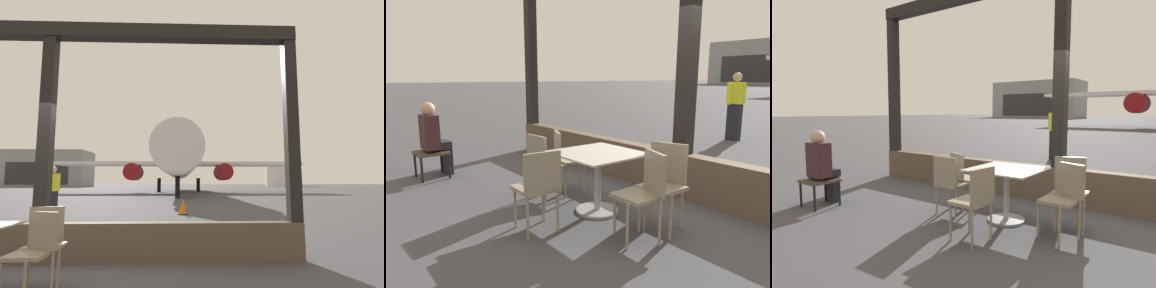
# 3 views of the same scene
# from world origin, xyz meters

# --- Properties ---
(window_frame) EXTENTS (8.24, 0.24, 3.88)m
(window_frame) POSITION_xyz_m (0.00, 0.00, 1.40)
(window_frame) COLOR brown
(window_frame) RESTS_ON ground
(dining_table) EXTENTS (0.93, 0.93, 0.74)m
(dining_table) POSITION_xyz_m (-0.26, -1.30, 0.48)
(dining_table) COLOR #ADA89E
(dining_table) RESTS_ON ground
(cafe_chair_window_left) EXTENTS (0.50, 0.50, 0.90)m
(cafe_chair_window_left) POSITION_xyz_m (0.59, -1.41, 0.54)
(cafe_chair_window_left) COLOR gray
(cafe_chair_window_left) RESTS_ON ground
(cafe_chair_window_right) EXTENTS (0.51, 0.51, 0.88)m
(cafe_chair_window_right) POSITION_xyz_m (-1.11, -1.19, 0.54)
(cafe_chair_window_right) COLOR gray
(cafe_chair_window_right) RESTS_ON ground
(cafe_chair_aisle_left) EXTENTS (0.42, 0.42, 0.89)m
(cafe_chair_aisle_left) POSITION_xyz_m (-0.18, -2.18, 0.54)
(cafe_chair_aisle_left) COLOR gray
(cafe_chair_aisle_left) RESTS_ON ground
(cafe_chair_aisle_right) EXTENTS (0.41, 0.41, 0.88)m
(cafe_chair_aisle_right) POSITION_xyz_m (-1.07, -1.57, 0.52)
(cafe_chair_aisle_right) COLOR gray
(cafe_chair_aisle_right) RESTS_ON ground
(cafe_chair_side_extra) EXTENTS (0.48, 0.48, 0.93)m
(cafe_chair_side_extra) POSITION_xyz_m (0.53, -1.04, 0.56)
(cafe_chair_side_extra) COLOR gray
(cafe_chair_side_extra) RESTS_ON ground
(lounge_bench) EXTENTS (0.48, 0.48, 0.44)m
(lounge_bench) POSITION_xyz_m (-3.02, -2.48, 0.38)
(lounge_bench) COLOR #47382D
(lounge_bench) RESTS_ON ground
(seated_passenger) EXTENTS (0.45, 0.45, 1.24)m
(seated_passenger) POSITION_xyz_m (-3.05, -2.42, 0.67)
(seated_passenger) COLOR black
(seated_passenger) RESTS_ON ground
(ground_crew_worker) EXTENTS (0.40, 0.56, 1.74)m
(ground_crew_worker) POSITION_xyz_m (-1.85, 4.74, 0.90)
(ground_crew_worker) COLOR black
(ground_crew_worker) RESTS_ON ground
(distant_hangar) EXTENTS (23.55, 12.11, 9.94)m
(distant_hangar) POSITION_xyz_m (-36.05, 81.93, 4.97)
(distant_hangar) COLOR gray
(distant_hangar) RESTS_ON ground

